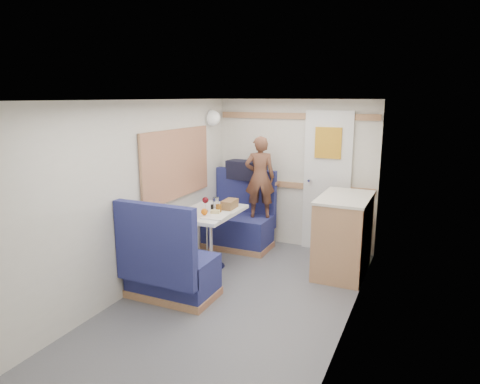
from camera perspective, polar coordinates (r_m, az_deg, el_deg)
The scene contains 26 objects.
floor at distance 4.20m, azimuth -2.63°, elevation -16.34°, with size 4.50×4.50×0.00m, color #515156.
ceiling at distance 3.67m, azimuth -2.95°, elevation 12.13°, with size 4.50×4.50×0.00m, color silver.
wall_back at distance 5.86m, azimuth 7.32°, elevation 2.37°, with size 2.20×0.02×2.00m, color silver.
wall_left at distance 4.41m, azimuth -15.60°, elevation -1.36°, with size 0.02×4.50×2.00m, color silver.
wall_right at distance 3.47m, azimuth 13.67°, elevation -5.01°, with size 0.02×4.50×2.00m, color silver.
oak_trim_low at distance 5.87m, azimuth 7.22°, elevation 0.90°, with size 2.15×0.02×0.08m, color #9A6245.
oak_trim_high at distance 5.75m, azimuth 7.48°, elevation 10.01°, with size 2.15×0.02×0.08m, color #9A6245.
side_window at distance 5.14m, azimuth -8.46°, elevation 3.74°, with size 0.04×1.30×0.72m, color #9AA48B.
rear_door at distance 5.72m, azimuth 11.52°, elevation 1.69°, with size 0.62×0.12×1.86m.
dinette_table at distance 5.08m, azimuth -4.11°, elevation -4.19°, with size 0.62×0.92×0.72m.
bench_far at distance 5.89m, azimuth -0.05°, elevation -4.46°, with size 0.90×0.59×1.05m.
bench_near at distance 4.47m, azimuth -9.43°, elevation -10.33°, with size 0.90×0.59×1.05m.
ledge at distance 5.98m, azimuth 0.96°, elevation 1.52°, with size 0.90×0.14×0.04m, color #9A6245.
dome_light at distance 5.80m, azimuth -3.68°, elevation 9.82°, with size 0.20×0.20×0.20m, color white.
galley_counter at distance 5.13m, azimuth 13.59°, elevation -5.49°, with size 0.57×0.92×0.92m.
person at distance 5.63m, azimuth 2.66°, elevation 1.98°, with size 0.40×0.26×1.08m, color brown.
duffel_bag at distance 5.96m, azimuth 0.87°, elevation 2.93°, with size 0.54×0.26×0.26m, color black.
tray at distance 4.79m, azimuth -3.20°, elevation -3.18°, with size 0.25×0.33×0.02m, color white.
orange_fruit at distance 4.78m, azimuth -4.78°, elevation -2.66°, with size 0.08×0.08×0.08m, color orange.
cheese_block at distance 4.85m, azimuth -3.32°, elevation -2.63°, with size 0.10×0.06×0.04m, color #DBC77E.
wine_glass at distance 5.00m, azimuth -4.64°, elevation -1.17°, with size 0.08×0.08×0.17m.
tumbler_left at distance 4.79m, azimuth -8.11°, elevation -2.70°, with size 0.07×0.07×0.11m, color silver.
tumbler_mid at distance 5.17m, azimuth -3.26°, elevation -1.39°, with size 0.08×0.08×0.12m, color white.
beer_glass at distance 4.90m, azimuth -2.87°, elevation -2.26°, with size 0.07×0.07×0.11m, color brown.
pepper_grinder at distance 4.97m, azimuth -3.74°, elevation -2.16°, with size 0.03×0.03×0.09m, color black.
bread_loaf at distance 5.12m, azimuth -1.41°, elevation -1.63°, with size 0.13×0.25×0.10m, color #8D5C3B.
Camera 1 is at (1.68, -3.26, 2.03)m, focal length 32.00 mm.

